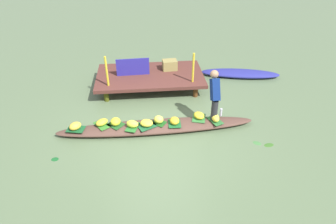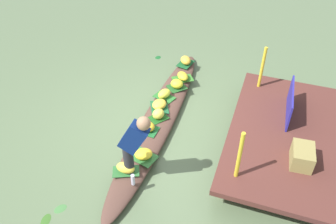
# 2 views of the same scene
# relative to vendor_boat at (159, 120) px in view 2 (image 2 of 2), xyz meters

# --- Properties ---
(canal_water) EXTENTS (40.00, 40.00, 0.00)m
(canal_water) POSITION_rel_vendor_boat_xyz_m (0.00, 0.00, -0.10)
(canal_water) COLOR #586C4B
(canal_water) RESTS_ON ground
(dock_platform) EXTENTS (3.20, 1.80, 0.42)m
(dock_platform) POSITION_rel_vendor_boat_xyz_m (-0.05, 2.25, 0.27)
(dock_platform) COLOR #552C26
(dock_platform) RESTS_ON ground
(vendor_boat) EXTENTS (4.83, 0.70, 0.19)m
(vendor_boat) POSITION_rel_vendor_boat_xyz_m (0.00, 0.00, 0.00)
(vendor_boat) COLOR brown
(vendor_boat) RESTS_ON ground
(leaf_mat_0) EXTENTS (0.31, 0.38, 0.01)m
(leaf_mat_0) POSITION_rel_vendor_boat_xyz_m (0.44, -0.05, 0.10)
(leaf_mat_0) COLOR #1B5E2B
(leaf_mat_0) RESTS_ON vendor_boat
(banana_bunch_0) EXTENTS (0.25, 0.28, 0.17)m
(banana_bunch_0) POSITION_rel_vendor_boat_xyz_m (0.44, -0.05, 0.19)
(banana_bunch_0) COLOR gold
(banana_bunch_0) RESTS_ON vendor_boat
(leaf_mat_1) EXTENTS (0.41, 0.48, 0.01)m
(leaf_mat_1) POSITION_rel_vendor_boat_xyz_m (1.07, 0.13, 0.10)
(leaf_mat_1) COLOR #327235
(leaf_mat_1) RESTS_ON vendor_boat
(banana_bunch_1) EXTENTS (0.35, 0.37, 0.15)m
(banana_bunch_1) POSITION_rel_vendor_boat_xyz_m (1.07, 0.13, 0.18)
(banana_bunch_1) COLOR yellow
(banana_bunch_1) RESTS_ON vendor_boat
(leaf_mat_2) EXTENTS (0.38, 0.48, 0.01)m
(leaf_mat_2) POSITION_rel_vendor_boat_xyz_m (1.44, -0.03, 0.10)
(leaf_mat_2) COLOR #2C6732
(leaf_mat_2) RESTS_ON vendor_boat
(banana_bunch_2) EXTENTS (0.19, 0.31, 0.17)m
(banana_bunch_2) POSITION_rel_vendor_boat_xyz_m (1.44, -0.03, 0.19)
(banana_bunch_2) COLOR yellow
(banana_bunch_2) RESTS_ON vendor_boat
(leaf_mat_3) EXTENTS (0.37, 0.47, 0.01)m
(leaf_mat_3) POSITION_rel_vendor_boat_xyz_m (-0.58, -0.09, 0.10)
(leaf_mat_3) COLOR #296C2B
(leaf_mat_3) RESTS_ON vendor_boat
(banana_bunch_3) EXTENTS (0.35, 0.29, 0.17)m
(banana_bunch_3) POSITION_rel_vendor_boat_xyz_m (-0.58, -0.09, 0.19)
(banana_bunch_3) COLOR yellow
(banana_bunch_3) RESTS_ON vendor_boat
(leaf_mat_4) EXTENTS (0.48, 0.47, 0.01)m
(leaf_mat_4) POSITION_rel_vendor_boat_xyz_m (-0.98, 0.04, 0.10)
(leaf_mat_4) COLOR #205122
(leaf_mat_4) RESTS_ON vendor_boat
(banana_bunch_4) EXTENTS (0.25, 0.26, 0.18)m
(banana_bunch_4) POSITION_rel_vendor_boat_xyz_m (-0.98, 0.04, 0.19)
(banana_bunch_4) COLOR yellow
(banana_bunch_4) RESTS_ON vendor_boat
(leaf_mat_5) EXTENTS (0.47, 0.51, 0.01)m
(leaf_mat_5) POSITION_rel_vendor_boat_xyz_m (-1.31, 0.07, 0.10)
(leaf_mat_5) COLOR #347628
(leaf_mat_5) RESTS_ON vendor_boat
(banana_bunch_5) EXTENTS (0.37, 0.36, 0.14)m
(banana_bunch_5) POSITION_rel_vendor_boat_xyz_m (-1.31, 0.07, 0.17)
(banana_bunch_5) COLOR gold
(banana_bunch_5) RESTS_ON vendor_boat
(leaf_mat_6) EXTENTS (0.53, 0.48, 0.01)m
(leaf_mat_6) POSITION_rel_vendor_boat_xyz_m (-0.24, -0.07, 0.10)
(leaf_mat_6) COLOR #1C5830
(leaf_mat_6) RESTS_ON vendor_boat
(banana_bunch_6) EXTENTS (0.36, 0.32, 0.15)m
(banana_bunch_6) POSITION_rel_vendor_boat_xyz_m (-0.24, -0.07, 0.18)
(banana_bunch_6) COLOR yellow
(banana_bunch_6) RESTS_ON vendor_boat
(leaf_mat_7) EXTENTS (0.45, 0.36, 0.01)m
(leaf_mat_7) POSITION_rel_vendor_boat_xyz_m (-1.91, -0.05, 0.10)
(leaf_mat_7) COLOR #175027
(leaf_mat_7) RESTS_ON vendor_boat
(banana_bunch_7) EXTENTS (0.36, 0.35, 0.18)m
(banana_bunch_7) POSITION_rel_vendor_boat_xyz_m (-1.91, -0.05, 0.19)
(banana_bunch_7) COLOR gold
(banana_bunch_7) RESTS_ON vendor_boat
(leaf_mat_8) EXTENTS (0.42, 0.40, 0.01)m
(leaf_mat_8) POSITION_rel_vendor_boat_xyz_m (0.06, 0.02, 0.10)
(leaf_mat_8) COLOR #1C541C
(leaf_mat_8) RESTS_ON vendor_boat
(banana_bunch_8) EXTENTS (0.30, 0.28, 0.19)m
(banana_bunch_8) POSITION_rel_vendor_boat_xyz_m (0.06, 0.02, 0.20)
(banana_bunch_8) COLOR #F0E34F
(banana_bunch_8) RESTS_ON vendor_boat
(vendor_person) EXTENTS (0.20, 0.51, 1.20)m
(vendor_person) POSITION_rel_vendor_boat_xyz_m (1.41, 0.14, 0.78)
(vendor_person) COLOR #28282D
(vendor_person) RESTS_ON vendor_boat
(water_bottle) EXTENTS (0.06, 0.06, 0.20)m
(water_bottle) POSITION_rel_vendor_boat_xyz_m (1.63, 0.18, 0.20)
(water_bottle) COLOR silver
(water_bottle) RESTS_ON vendor_boat
(market_banner) EXTENTS (0.97, 0.08, 0.52)m
(market_banner) POSITION_rel_vendor_boat_xyz_m (-0.55, 2.25, 0.59)
(market_banner) COLOR navy
(market_banner) RESTS_ON dock_platform
(railing_post_west) EXTENTS (0.06, 0.06, 0.87)m
(railing_post_west) POSITION_rel_vendor_boat_xyz_m (-1.25, 1.65, 0.76)
(railing_post_west) COLOR gold
(railing_post_west) RESTS_ON dock_platform
(railing_post_east) EXTENTS (0.06, 0.06, 0.87)m
(railing_post_east) POSITION_rel_vendor_boat_xyz_m (1.15, 1.65, 0.76)
(railing_post_east) COLOR gold
(railing_post_east) RESTS_ON dock_platform
(produce_crate) EXTENTS (0.46, 0.35, 0.30)m
(produce_crate) POSITION_rel_vendor_boat_xyz_m (0.58, 2.54, 0.48)
(produce_crate) COLOR olive
(produce_crate) RESTS_ON dock_platform
(drifting_plant_0) EXTENTS (0.24, 0.23, 0.01)m
(drifting_plant_0) POSITION_rel_vendor_boat_xyz_m (2.29, -0.74, -0.09)
(drifting_plant_0) COLOR #42783D
(drifting_plant_0) RESTS_ON ground
(drifting_plant_1) EXTENTS (0.18, 0.15, 0.01)m
(drifting_plant_1) POSITION_rel_vendor_boat_xyz_m (-2.26, -0.85, -0.09)
(drifting_plant_1) COLOR #185725
(drifting_plant_1) RESTS_ON ground
(drifting_plant_2) EXTENTS (0.26, 0.18, 0.01)m
(drifting_plant_2) POSITION_rel_vendor_boat_xyz_m (2.53, -0.83, -0.09)
(drifting_plant_2) COLOR #366524
(drifting_plant_2) RESTS_ON ground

